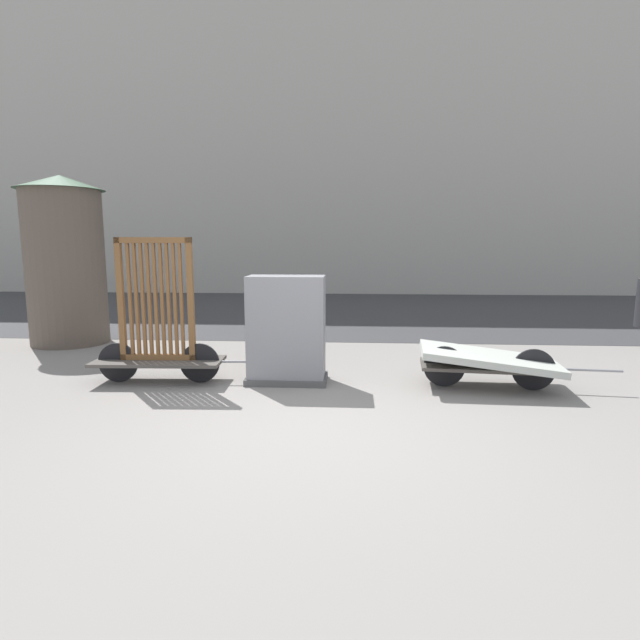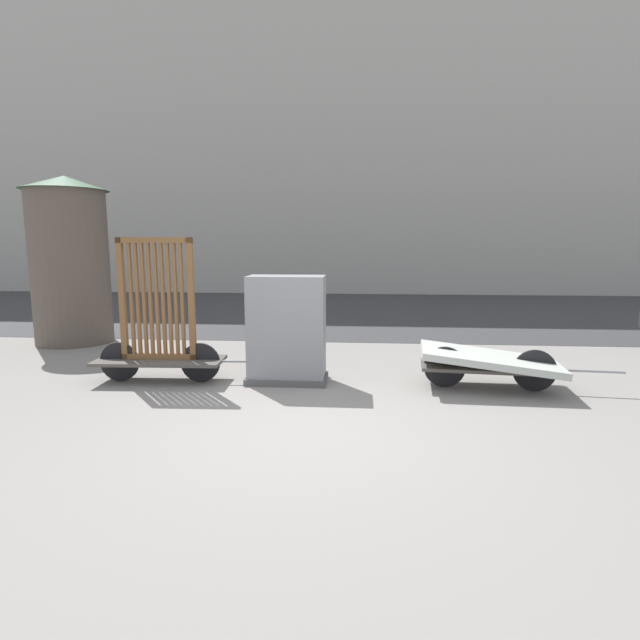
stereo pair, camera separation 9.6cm
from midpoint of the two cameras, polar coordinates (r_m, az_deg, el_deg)
ground_plane at (r=4.77m, az=-1.83°, el=-12.48°), size 60.00×60.00×0.00m
road_strip at (r=13.14m, az=1.83°, el=1.14°), size 56.00×8.74×0.01m
building_facade at (r=19.95m, az=2.61°, el=22.20°), size 48.00×4.00×12.80m
bike_cart_with_bedframe at (r=6.53m, az=-18.44°, el=-1.45°), size 2.30×0.65×1.80m
bike_cart_with_mattress at (r=6.30m, az=18.34°, el=-4.45°), size 2.33×1.01×0.50m
utility_cabinet at (r=6.22m, az=-4.27°, el=-1.48°), size 1.00×0.55×1.34m
advertising_column at (r=9.68m, az=-27.35°, el=6.17°), size 1.43×1.43×2.87m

